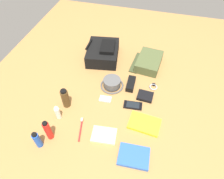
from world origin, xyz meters
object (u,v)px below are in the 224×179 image
wallet (145,96)px  wristwatch (153,87)px  sunglasses_case (131,84)px  travel_guidebook (144,124)px  media_player (105,99)px  deodorant_spray (37,140)px  paperback_novel (134,156)px  notepad (104,135)px  toothpaste_tube (58,113)px  bucket_hat (112,83)px  toiletry_pouch (148,62)px  cologne_bottle (65,98)px  backpack (103,52)px  toothbrush (81,128)px  sunscreen_spray (48,130)px  cell_phone (133,105)px

wallet → wristwatch: bearing=-19.0°
sunglasses_case → travel_guidebook: bearing=-155.2°
media_player → sunglasses_case: (0.18, -0.15, 0.01)m
deodorant_spray → travel_guidebook: size_ratio=0.63×
paperback_novel → sunglasses_case: (0.54, 0.12, 0.01)m
notepad → toothpaste_tube: bearing=74.8°
bucket_hat → travel_guidebook: bearing=-133.6°
toiletry_pouch → cologne_bottle: size_ratio=1.84×
backpack → media_player: size_ratio=4.00×
backpack → cologne_bottle: (-0.55, 0.10, 0.02)m
notepad → media_player: bearing=8.7°
toothpaste_tube → toothbrush: 0.18m
media_player → wallet: 0.29m
travel_guidebook → media_player: bearing=65.7°
sunscreen_spray → cell_phone: bearing=-50.9°
cell_phone → wallet: wallet is taller
deodorant_spray → cell_phone: deodorant_spray is taller
deodorant_spray → sunglasses_case: deodorant_spray is taller
cell_phone → wristwatch: size_ratio=1.86×
cologne_bottle → wallet: 0.56m
sunscreen_spray → notepad: sunscreen_spray is taller
sunglasses_case → toiletry_pouch: bearing=-20.5°
deodorant_spray → wallet: size_ratio=1.20×
backpack → cell_phone: (-0.45, -0.35, -0.05)m
toothbrush → wallet: size_ratio=1.47×
sunscreen_spray → paperback_novel: bearing=-89.6°
travel_guidebook → toothbrush: same height
bucket_hat → cell_phone: 0.24m
toiletry_pouch → travel_guidebook: (-0.58, -0.06, -0.03)m
sunscreen_spray → media_player: 0.45m
toothpaste_tube → sunscreen_spray: bearing=-175.3°
cell_phone → media_player: bearing=88.2°
paperback_novel → cell_phone: bearing=11.5°
sunscreen_spray → cologne_bottle: bearing=0.3°
toiletry_pouch → sunglasses_case: size_ratio=2.03×
paperback_novel → wallet: bearing=0.2°
backpack → toiletry_pouch: (0.00, -0.39, -0.02)m
wallet → notepad: size_ratio=0.73×
cell_phone → notepad: 0.30m
cell_phone → notepad: size_ratio=0.88×
backpack → sunscreen_spray: sunscreen_spray is taller
toothpaste_tube → travel_guidebook: bearing=-81.0°
deodorant_spray → wristwatch: (0.64, -0.60, -0.06)m
media_player → sunscreen_spray: bearing=146.4°
sunscreen_spray → sunglasses_case: sunscreen_spray is taller
travel_guidebook → wristwatch: 0.34m
cologne_bottle → sunglasses_case: 0.49m
toiletry_pouch → travel_guidebook: 0.58m
wristwatch → sunglasses_case: sunglasses_case is taller
bucket_hat → sunscreen_spray: size_ratio=1.08×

